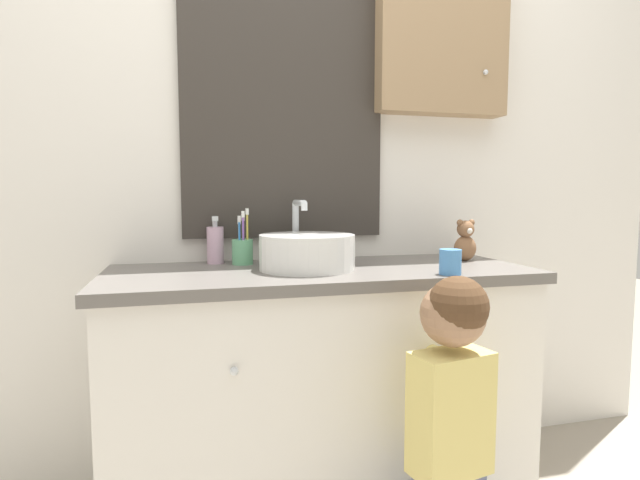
# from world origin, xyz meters

# --- Properties ---
(wall_back) EXTENTS (3.20, 0.18, 2.50)m
(wall_back) POSITION_xyz_m (0.03, 0.62, 1.28)
(wall_back) COLOR silver
(wall_back) RESTS_ON ground_plane
(vanity_counter) EXTENTS (1.39, 0.55, 0.81)m
(vanity_counter) POSITION_xyz_m (0.00, 0.33, 0.41)
(vanity_counter) COLOR silver
(vanity_counter) RESTS_ON ground_plane
(sink_basin) EXTENTS (0.31, 0.37, 0.23)m
(sink_basin) POSITION_xyz_m (-0.05, 0.32, 0.87)
(sink_basin) COLOR white
(sink_basin) RESTS_ON vanity_counter
(toothbrush_holder) EXTENTS (0.07, 0.07, 0.20)m
(toothbrush_holder) POSITION_xyz_m (-0.24, 0.49, 0.87)
(toothbrush_holder) COLOR #66B27F
(toothbrush_holder) RESTS_ON vanity_counter
(soap_dispenser) EXTENTS (0.06, 0.06, 0.17)m
(soap_dispenser) POSITION_xyz_m (-0.33, 0.54, 0.88)
(soap_dispenser) COLOR #CCA3BC
(soap_dispenser) RESTS_ON vanity_counter
(child_figure) EXTENTS (0.23, 0.44, 0.85)m
(child_figure) POSITION_xyz_m (0.24, -0.11, 0.51)
(child_figure) COLOR slate
(child_figure) RESTS_ON ground_plane
(teddy_bear) EXTENTS (0.08, 0.07, 0.15)m
(teddy_bear) POSITION_xyz_m (0.56, 0.38, 0.89)
(teddy_bear) COLOR brown
(teddy_bear) RESTS_ON vanity_counter
(drinking_cup) EXTENTS (0.07, 0.07, 0.08)m
(drinking_cup) POSITION_xyz_m (0.35, 0.11, 0.85)
(drinking_cup) COLOR #4789D1
(drinking_cup) RESTS_ON vanity_counter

